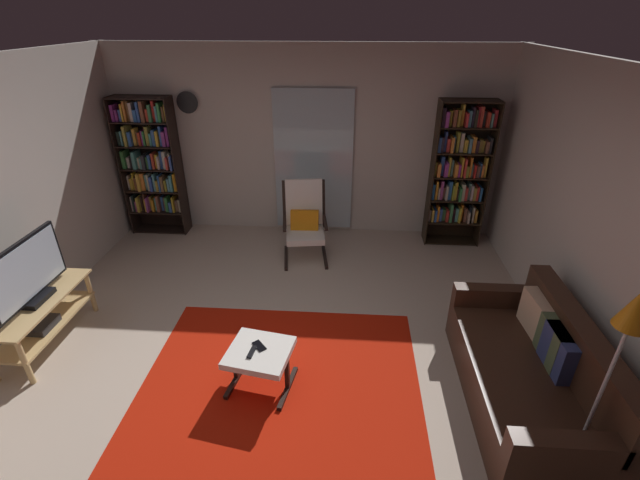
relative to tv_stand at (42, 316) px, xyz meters
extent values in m
plane|color=#C0AB97|center=(2.31, -0.11, -0.33)|extent=(7.02, 7.02, 0.00)
cube|color=beige|center=(2.31, 2.79, 0.97)|extent=(5.60, 0.06, 2.60)
cube|color=beige|center=(5.01, -0.11, 0.97)|extent=(0.06, 6.00, 2.60)
cube|color=silver|center=(2.41, 2.72, 0.72)|extent=(1.10, 0.01, 2.00)
cube|color=red|center=(2.37, -0.40, -0.33)|extent=(2.46, 2.15, 0.01)
cube|color=tan|center=(0.00, 0.01, 0.16)|extent=(0.43, 1.16, 0.02)
cube|color=tan|center=(0.00, 0.01, -0.10)|extent=(0.39, 1.10, 0.02)
cylinder|color=tan|center=(0.17, -0.52, -0.09)|extent=(0.05, 0.05, 0.49)
cylinder|color=tan|center=(0.17, 0.54, -0.09)|extent=(0.05, 0.05, 0.49)
cylinder|color=tan|center=(-0.17, 0.54, -0.09)|extent=(0.05, 0.05, 0.49)
cube|color=#28282D|center=(0.00, -0.06, -0.06)|extent=(0.26, 0.28, 0.07)
cube|color=black|center=(0.00, 0.01, 0.20)|extent=(0.20, 0.32, 0.05)
cube|color=black|center=(0.00, 0.01, 0.50)|extent=(0.04, 0.96, 0.56)
cube|color=silver|center=(0.02, 0.01, 0.50)|extent=(0.01, 0.90, 0.50)
cube|color=black|center=(-0.26, 2.53, 0.64)|extent=(0.02, 0.30, 1.95)
cube|color=black|center=(0.52, 2.53, 0.64)|extent=(0.02, 0.30, 1.95)
cube|color=black|center=(0.13, 2.68, 0.64)|extent=(0.81, 0.02, 1.95)
cube|color=black|center=(0.13, 2.53, -0.32)|extent=(0.77, 0.28, 0.02)
cube|color=black|center=(0.13, 2.53, -0.01)|extent=(0.77, 0.28, 0.02)
cube|color=black|center=(0.13, 2.53, 0.32)|extent=(0.77, 0.28, 0.02)
cube|color=black|center=(0.13, 2.53, 0.64)|extent=(0.77, 0.28, 0.02)
cube|color=black|center=(0.13, 2.53, 0.97)|extent=(0.77, 0.28, 0.02)
cube|color=black|center=(0.13, 2.53, 1.29)|extent=(0.77, 0.28, 0.02)
cube|color=black|center=(0.13, 2.53, 1.60)|extent=(0.77, 0.28, 0.02)
cube|color=beige|center=(-0.23, 2.52, 0.11)|extent=(0.03, 0.16, 0.23)
cube|color=black|center=(-0.19, 2.54, 0.13)|extent=(0.03, 0.23, 0.25)
cube|color=#9F398A|center=(-0.17, 2.52, 0.08)|extent=(0.02, 0.17, 0.16)
cube|color=gold|center=(-0.13, 2.52, 0.11)|extent=(0.04, 0.21, 0.22)
cube|color=#2F221F|center=(-0.10, 2.54, 0.11)|extent=(0.02, 0.12, 0.22)
cube|color=brown|center=(-0.06, 2.55, 0.13)|extent=(0.02, 0.10, 0.26)
cube|color=gold|center=(-0.03, 2.53, 0.09)|extent=(0.03, 0.19, 0.18)
cube|color=#9D469A|center=(0.00, 2.53, 0.11)|extent=(0.02, 0.22, 0.22)
cube|color=olive|center=(0.03, 2.55, 0.11)|extent=(0.03, 0.11, 0.21)
cube|color=orange|center=(0.07, 2.55, 0.09)|extent=(0.03, 0.20, 0.19)
cube|color=teal|center=(0.12, 2.55, 0.10)|extent=(0.03, 0.15, 0.21)
cube|color=brown|center=(0.16, 2.54, 0.12)|extent=(0.04, 0.20, 0.25)
cube|color=#325DA6|center=(0.20, 2.55, 0.11)|extent=(0.03, 0.10, 0.22)
cube|color=brown|center=(0.25, 2.55, 0.11)|extent=(0.03, 0.14, 0.21)
cube|color=#317E3D|center=(0.28, 2.52, 0.11)|extent=(0.04, 0.14, 0.22)
cube|color=#3A65A8|center=(0.34, 2.52, 0.08)|extent=(0.04, 0.15, 0.15)
cube|color=gold|center=(0.38, 2.55, 0.12)|extent=(0.02, 0.22, 0.24)
cube|color=brown|center=(0.42, 2.55, 0.09)|extent=(0.04, 0.16, 0.18)
cube|color=beige|center=(0.47, 2.53, 0.09)|extent=(0.02, 0.16, 0.19)
cube|color=beige|center=(-0.23, 2.55, 0.43)|extent=(0.03, 0.14, 0.21)
cube|color=gold|center=(-0.18, 2.55, 0.41)|extent=(0.04, 0.17, 0.17)
cube|color=gold|center=(-0.15, 2.52, 0.45)|extent=(0.02, 0.10, 0.25)
cube|color=brown|center=(-0.11, 2.54, 0.42)|extent=(0.04, 0.19, 0.20)
cube|color=gold|center=(-0.05, 2.52, 0.45)|extent=(0.04, 0.21, 0.26)
cube|color=orange|center=(-0.01, 2.53, 0.45)|extent=(0.04, 0.14, 0.25)
cube|color=teal|center=(0.04, 2.54, 0.44)|extent=(0.04, 0.11, 0.22)
cube|color=beige|center=(0.08, 2.52, 0.45)|extent=(0.03, 0.16, 0.24)
cube|color=#3757B6|center=(0.12, 2.52, 0.43)|extent=(0.04, 0.19, 0.21)
cube|color=teal|center=(0.17, 2.52, 0.45)|extent=(0.03, 0.16, 0.26)
cube|color=#A28834|center=(0.21, 2.55, 0.41)|extent=(0.04, 0.24, 0.16)
cube|color=#2E5FAF|center=(0.25, 2.53, 0.44)|extent=(0.02, 0.23, 0.24)
cube|color=brown|center=(0.28, 2.54, 0.44)|extent=(0.04, 0.23, 0.23)
cube|color=#9F962C|center=(0.32, 2.53, 0.41)|extent=(0.03, 0.18, 0.16)
cube|color=teal|center=(0.37, 2.53, 0.42)|extent=(0.03, 0.18, 0.19)
cube|color=teal|center=(0.41, 2.52, 0.44)|extent=(0.03, 0.18, 0.24)
cube|color=orange|center=(0.46, 2.55, 0.45)|extent=(0.04, 0.19, 0.26)
cube|color=#38813D|center=(-0.22, 2.54, 0.77)|extent=(0.04, 0.19, 0.25)
cube|color=beige|center=(-0.17, 2.53, 0.73)|extent=(0.04, 0.11, 0.15)
cube|color=black|center=(-0.11, 2.53, 0.73)|extent=(0.04, 0.13, 0.17)
cube|color=teal|center=(-0.06, 2.53, 0.77)|extent=(0.04, 0.22, 0.24)
cube|color=beige|center=(-0.01, 2.53, 0.73)|extent=(0.03, 0.14, 0.15)
cube|color=teal|center=(0.03, 2.55, 0.73)|extent=(0.03, 0.22, 0.16)
cube|color=#2C2E35|center=(0.08, 2.53, 0.75)|extent=(0.04, 0.24, 0.20)
cube|color=#407D3A|center=(0.11, 2.54, 0.73)|extent=(0.03, 0.16, 0.16)
cube|color=#3160AD|center=(0.15, 2.53, 0.75)|extent=(0.03, 0.16, 0.20)
cube|color=#C23F2C|center=(0.19, 2.54, 0.76)|extent=(0.03, 0.16, 0.22)
cube|color=gold|center=(0.24, 2.54, 0.75)|extent=(0.04, 0.12, 0.20)
cube|color=beige|center=(0.27, 2.55, 0.74)|extent=(0.03, 0.21, 0.18)
cube|color=#2954A0|center=(0.31, 2.54, 0.77)|extent=(0.04, 0.10, 0.25)
cube|color=beige|center=(0.36, 2.53, 0.78)|extent=(0.04, 0.14, 0.25)
cube|color=#C33E36|center=(0.40, 2.53, 0.74)|extent=(0.03, 0.22, 0.18)
cube|color=beige|center=(0.43, 2.52, 0.76)|extent=(0.02, 0.13, 0.23)
cube|color=#3D5EB8|center=(0.47, 2.52, 0.75)|extent=(0.02, 0.24, 0.20)
cube|color=#1C2D26|center=(-0.22, 2.54, 1.07)|extent=(0.04, 0.17, 0.19)
cube|color=teal|center=(-0.18, 2.51, 1.07)|extent=(0.03, 0.14, 0.20)
cube|color=#C03F30|center=(-0.14, 2.52, 1.06)|extent=(0.02, 0.12, 0.17)
cube|color=#A99D3E|center=(-0.11, 2.52, 1.11)|extent=(0.04, 0.22, 0.27)
cube|color=#3361B0|center=(-0.06, 2.54, 1.07)|extent=(0.04, 0.22, 0.19)
cube|color=gold|center=(-0.01, 2.54, 1.09)|extent=(0.04, 0.13, 0.23)
cube|color=brown|center=(0.03, 2.55, 1.06)|extent=(0.03, 0.11, 0.18)
cube|color=red|center=(0.07, 2.53, 1.06)|extent=(0.03, 0.13, 0.18)
cube|color=#A03096|center=(0.10, 2.55, 1.08)|extent=(0.02, 0.14, 0.20)
cube|color=#318443|center=(0.13, 2.54, 1.07)|extent=(0.03, 0.15, 0.19)
cube|color=olive|center=(0.17, 2.53, 1.10)|extent=(0.04, 0.12, 0.26)
cube|color=teal|center=(0.22, 2.55, 1.06)|extent=(0.03, 0.19, 0.17)
cube|color=#325DA2|center=(0.27, 2.52, 1.08)|extent=(0.04, 0.14, 0.22)
cube|color=gold|center=(0.32, 2.52, 1.08)|extent=(0.03, 0.17, 0.20)
cube|color=#2F58B0|center=(0.36, 2.55, 1.11)|extent=(0.03, 0.17, 0.27)
cube|color=#933B91|center=(0.41, 2.52, 1.08)|extent=(0.04, 0.16, 0.20)
cube|color=#903492|center=(0.46, 2.54, 1.11)|extent=(0.03, 0.17, 0.26)
cube|color=#933193|center=(-0.22, 2.53, 1.41)|extent=(0.04, 0.19, 0.22)
cube|color=#90348A|center=(-0.18, 2.54, 1.38)|extent=(0.03, 0.20, 0.15)
cube|color=#3A5DAB|center=(-0.13, 2.54, 1.38)|extent=(0.04, 0.16, 0.15)
cube|color=gold|center=(-0.10, 2.54, 1.41)|extent=(0.02, 0.19, 0.23)
cube|color=orange|center=(-0.06, 2.55, 1.43)|extent=(0.03, 0.20, 0.27)
cube|color=brown|center=(-0.02, 2.54, 1.43)|extent=(0.03, 0.13, 0.27)
cube|color=beige|center=(0.03, 2.54, 1.42)|extent=(0.04, 0.17, 0.24)
cube|color=#2F61B0|center=(0.08, 2.52, 1.38)|extent=(0.04, 0.15, 0.16)
cube|color=#3158AE|center=(0.13, 2.53, 1.43)|extent=(0.03, 0.20, 0.26)
cube|color=brown|center=(0.18, 2.55, 1.43)|extent=(0.04, 0.23, 0.27)
cube|color=red|center=(0.23, 2.54, 1.38)|extent=(0.03, 0.17, 0.16)
cube|color=#3B814F|center=(0.28, 2.54, 1.41)|extent=(0.04, 0.19, 0.22)
cube|color=red|center=(0.32, 2.54, 1.43)|extent=(0.04, 0.12, 0.27)
cube|color=teal|center=(0.37, 2.53, 1.40)|extent=(0.03, 0.18, 0.20)
cube|color=#358C4A|center=(0.40, 2.53, 1.42)|extent=(0.04, 0.16, 0.25)
cube|color=brown|center=(0.45, 2.55, 1.40)|extent=(0.03, 0.16, 0.19)
cube|color=gold|center=(0.48, 2.53, 1.41)|extent=(0.02, 0.14, 0.23)
cube|color=black|center=(4.02, 2.48, 0.65)|extent=(0.02, 0.30, 1.97)
cube|color=black|center=(4.75, 2.48, 0.65)|extent=(0.02, 0.30, 1.97)
cube|color=black|center=(4.39, 2.62, 0.65)|extent=(0.74, 0.02, 1.97)
cube|color=black|center=(4.39, 2.48, -0.32)|extent=(0.71, 0.28, 0.02)
cube|color=black|center=(4.39, 2.48, -0.01)|extent=(0.71, 0.28, 0.02)
cube|color=black|center=(4.39, 2.48, 0.32)|extent=(0.71, 0.28, 0.02)
cube|color=black|center=(4.39, 2.48, 0.65)|extent=(0.71, 0.28, 0.02)
cube|color=black|center=(4.39, 2.48, 0.98)|extent=(0.71, 0.28, 0.02)
cube|color=black|center=(4.39, 2.48, 1.31)|extent=(0.71, 0.28, 0.02)
cube|color=black|center=(4.39, 2.48, 1.62)|extent=(0.71, 0.28, 0.02)
cube|color=#BAB3B0|center=(4.06, 2.47, 0.09)|extent=(0.02, 0.13, 0.17)
cube|color=gold|center=(4.09, 2.48, 0.09)|extent=(0.03, 0.22, 0.18)
cube|color=#2756B3|center=(4.13, 2.48, 0.09)|extent=(0.03, 0.22, 0.18)
cube|color=orange|center=(4.16, 2.47, 0.11)|extent=(0.03, 0.16, 0.22)
cube|color=#3659B6|center=(4.21, 2.46, 0.09)|extent=(0.04, 0.11, 0.18)
cube|color=#438141|center=(4.25, 2.50, 0.08)|extent=(0.04, 0.12, 0.16)
cube|color=red|center=(4.30, 2.46, 0.09)|extent=(0.03, 0.14, 0.17)
cube|color=#387F49|center=(4.34, 2.49, 0.14)|extent=(0.03, 0.24, 0.27)
cube|color=#2F1820|center=(4.38, 2.48, 0.09)|extent=(0.04, 0.13, 0.18)
cube|color=teal|center=(4.42, 2.47, 0.10)|extent=(0.04, 0.13, 0.19)
cube|color=gold|center=(4.46, 2.47, 0.11)|extent=(0.03, 0.20, 0.22)
cube|color=orange|center=(4.49, 2.49, 0.13)|extent=(0.03, 0.13, 0.25)
cube|color=brown|center=(4.54, 2.49, 0.10)|extent=(0.04, 0.18, 0.20)
cube|color=beige|center=(4.58, 2.46, 0.08)|extent=(0.02, 0.22, 0.16)
cube|color=#1A2431|center=(4.61, 2.48, 0.11)|extent=(0.02, 0.11, 0.21)
cube|color=beige|center=(4.64, 2.47, 0.11)|extent=(0.02, 0.16, 0.22)
cube|color=orange|center=(4.68, 2.49, 0.09)|extent=(0.03, 0.20, 0.18)
cube|color=#2A6BB6|center=(4.06, 2.47, 0.44)|extent=(0.03, 0.16, 0.21)
cube|color=orange|center=(4.10, 2.47, 0.46)|extent=(0.03, 0.16, 0.26)
cube|color=beige|center=(4.14, 2.48, 0.41)|extent=(0.02, 0.17, 0.16)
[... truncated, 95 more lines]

